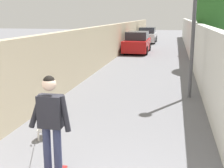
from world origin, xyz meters
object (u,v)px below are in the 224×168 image
dog (44,126)px  person_skateboarder (51,119)px  car_near (137,43)px  car_far (147,36)px  tree_right_near (220,6)px

dog → person_skateboarder: bearing=-150.7°
car_near → car_far: size_ratio=1.01×
person_skateboarder → dog: 2.04m
car_far → car_near: bearing=180.0°
tree_right_near → person_skateboarder: (-12.00, 4.04, -2.08)m
tree_right_near → dog: (-10.37, 4.96, -2.90)m
dog → car_far: bearing=-0.2°
tree_right_near → dog: bearing=154.4°
tree_right_near → dog: tree_right_near is taller
dog → car_far: (24.33, -0.10, 0.44)m
car_far → dog: bearing=179.8°
tree_right_near → person_skateboarder: tree_right_near is taller
dog → tree_right_near: bearing=-25.6°
tree_right_near → car_far: size_ratio=1.14×
dog → car_far: 24.33m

